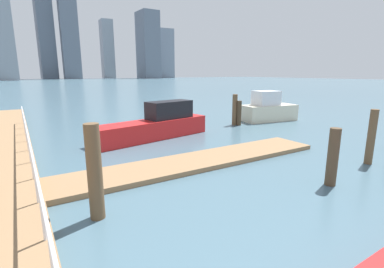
% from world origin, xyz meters
% --- Properties ---
extents(ground_plane, '(300.00, 300.00, 0.00)m').
position_xyz_m(ground_plane, '(0.00, 20.00, 0.00)').
color(ground_plane, '#476675').
extents(floating_dock, '(11.67, 2.00, 0.18)m').
position_xyz_m(floating_dock, '(2.33, 10.54, 0.09)').
color(floating_dock, '#93704C').
rests_on(floating_dock, ground_plane).
extents(boardwalk_railing, '(0.06, 27.97, 1.08)m').
position_xyz_m(boardwalk_railing, '(-3.15, 8.10, 1.25)').
color(boardwalk_railing, white).
rests_on(boardwalk_railing, boardwalk).
extents(dock_piling_0, '(0.31, 0.31, 1.67)m').
position_xyz_m(dock_piling_0, '(9.34, 15.97, 0.83)').
color(dock_piling_0, '#473826').
rests_on(dock_piling_0, ground_plane).
extents(dock_piling_1, '(0.36, 0.36, 2.38)m').
position_xyz_m(dock_piling_1, '(-1.93, 8.26, 1.19)').
color(dock_piling_1, brown).
rests_on(dock_piling_1, ground_plane).
extents(dock_piling_3, '(0.34, 0.34, 2.08)m').
position_xyz_m(dock_piling_3, '(9.18, 16.24, 1.04)').
color(dock_piling_3, brown).
rests_on(dock_piling_3, ground_plane).
extents(dock_piling_4, '(0.34, 0.34, 1.86)m').
position_xyz_m(dock_piling_4, '(4.94, 6.48, 0.93)').
color(dock_piling_4, brown).
rests_on(dock_piling_4, ground_plane).
extents(dock_piling_5, '(0.29, 0.29, 2.16)m').
position_xyz_m(dock_piling_5, '(8.21, 6.97, 1.08)').
color(dock_piling_5, brown).
rests_on(dock_piling_5, ground_plane).
extents(moored_boat_0, '(6.79, 2.69, 1.96)m').
position_xyz_m(moored_boat_0, '(3.03, 15.48, 0.73)').
color(moored_boat_0, red).
rests_on(moored_boat_0, ground_plane).
extents(moored_boat_1, '(4.29, 2.28, 2.21)m').
position_xyz_m(moored_boat_1, '(12.41, 16.27, 0.84)').
color(moored_boat_1, beige).
rests_on(moored_boat_1, ground_plane).
extents(skyline_tower_5, '(6.66, 8.54, 32.54)m').
position_xyz_m(skyline_tower_5, '(44.08, 171.39, 16.27)').
color(skyline_tower_5, '#8C939E').
rests_on(skyline_tower_5, ground_plane).
extents(skyline_tower_6, '(9.93, 13.54, 36.87)m').
position_xyz_m(skyline_tower_6, '(63.89, 158.26, 18.44)').
color(skyline_tower_6, slate).
rests_on(skyline_tower_6, ground_plane).
extents(skyline_tower_7, '(10.12, 9.17, 29.38)m').
position_xyz_m(skyline_tower_7, '(77.85, 165.46, 14.69)').
color(skyline_tower_7, gray).
rests_on(skyline_tower_7, ground_plane).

